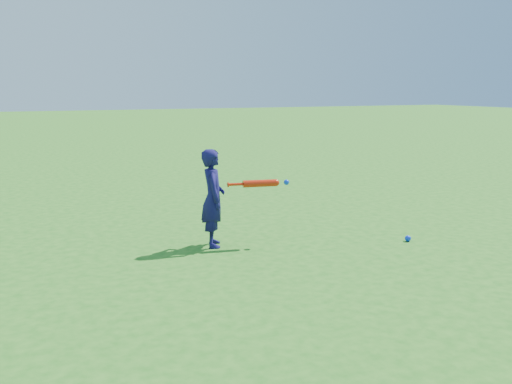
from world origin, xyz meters
The scene contains 4 objects.
ground centered at (0.00, 0.00, 0.00)m, with size 80.00×80.00×0.00m, color #246B19.
child centered at (0.34, -0.58, 0.56)m, with size 0.41×0.27×1.11m, color #140F4A.
ground_ball_blue centered at (2.48, -1.36, 0.04)m, with size 0.07×0.07×0.07m, color #0D30E8.
bat_swing centered at (0.88, -0.73, 0.71)m, with size 0.72×0.19×0.08m.
Camera 1 is at (-1.85, -6.52, 1.79)m, focal length 40.00 mm.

